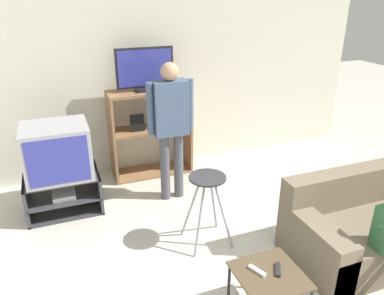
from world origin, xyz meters
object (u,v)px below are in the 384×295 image
Objects in this scene: person_standing_adult at (171,120)px; folding_stool at (207,190)px; media_shelf at (150,132)px; television_flat at (145,70)px; television_main at (57,151)px; remote_control_white at (257,271)px; snack_table at (269,279)px; couch at (364,229)px; remote_control_black at (278,270)px; tv_stand at (64,192)px.

folding_stool is at bearing -87.24° from person_standing_adult.
television_flat is (-0.04, -0.00, 0.81)m from media_shelf.
television_main is 2.43m from remote_control_white.
folding_stool is 1.51× the size of snack_table.
couch is 0.88× the size of person_standing_adult.
couch is (1.24, 0.34, -0.10)m from snack_table.
remote_control_black is at bearing -84.45° from person_standing_adult.
television_main is 4.70× the size of remote_control_white.
person_standing_adult is at bearing -82.34° from television_flat.
person_standing_adult is (1.22, -0.16, 0.25)m from television_main.
media_shelf is at bearing 24.69° from tv_stand.
person_standing_adult is (-1.35, 1.61, 0.71)m from couch.
couch is (2.57, -1.78, 0.04)m from tv_stand.
person_standing_adult reaches higher than media_shelf.
snack_table is at bearing -58.97° from remote_control_white.
couch is at bearing -34.74° from tv_stand.
snack_table is 0.09m from remote_control_black.
media_shelf is (1.16, 0.53, 0.37)m from tv_stand.
television_main is 1.29m from media_shelf.
television_main reaches higher than folding_stool.
snack_table is at bearing -86.11° from folding_stool.
remote_control_white is (0.13, -2.59, -0.98)m from television_flat.
television_flat is at bearing 122.04° from couch.
remote_control_black is at bearing -39.35° from remote_control_white.
couch is (1.31, -0.67, -0.32)m from folding_stool.
couch reaches higher than snack_table.
television_main is 0.94× the size of folding_stool.
television_flat is at bearing 25.21° from tv_stand.
snack_table is (0.07, -1.01, -0.22)m from folding_stool.
couch reaches higher than folding_stool.
media_shelf is 0.71× the size of person_standing_adult.
person_standing_adult is at bearing -7.57° from television_main.
person_standing_adult is at bearing 127.40° from remote_control_black.
couch is (1.45, -2.31, -1.13)m from television_flat.
couch is at bearing 15.36° from snack_table.
remote_control_black is (0.14, -1.00, -0.16)m from folding_stool.
remote_control_white is at bearing -58.48° from television_main.
television_flat is 2.95m from couch.
snack_table is (1.33, -2.12, 0.14)m from tv_stand.
folding_stool is at bearing -41.39° from tv_stand.
television_flat is at bearing 94.87° from folding_stool.
couch is at bearing 47.70° from remote_control_black.
television_main reaches higher than tv_stand.
tv_stand is 1.17× the size of television_main.
media_shelf is (1.16, 0.55, -0.14)m from television_main.
folding_stool reaches higher than remote_control_black.
snack_table is 1.29m from couch.
folding_stool is 1.02m from remote_control_black.
television_flat is 2.83m from remote_control_black.
tv_stand is 1.65× the size of snack_table.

